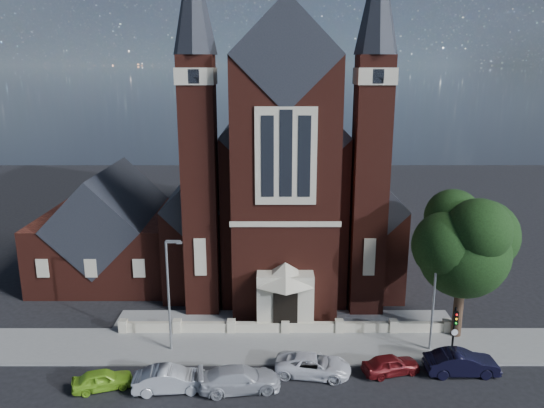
{
  "coord_description": "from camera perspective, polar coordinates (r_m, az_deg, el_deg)",
  "views": [
    {
      "loc": [
        -1.0,
        -29.14,
        19.23
      ],
      "look_at": [
        -0.98,
        12.0,
        8.47
      ],
      "focal_mm": 35.0,
      "sensor_mm": 36.0,
      "label": 1
    }
  ],
  "objects": [
    {
      "name": "street_tree",
      "position": [
        39.37,
        20.24,
        -4.45
      ],
      "size": [
        6.4,
        6.6,
        10.7
      ],
      "color": "black",
      "rests_on": "ground"
    },
    {
      "name": "parish_hall",
      "position": [
        51.76,
        -16.9,
        -3.1
      ],
      "size": [
        12.0,
        12.2,
        10.24
      ],
      "color": "#451A12",
      "rests_on": "ground"
    },
    {
      "name": "pavement_strip",
      "position": [
        38.76,
        1.5,
        -15.09
      ],
      "size": [
        60.0,
        5.0,
        0.12
      ],
      "primitive_type": "cube",
      "color": "slate",
      "rests_on": "ground"
    },
    {
      "name": "street_lamp_left",
      "position": [
        36.88,
        -10.96,
        -9.01
      ],
      "size": [
        1.16,
        0.22,
        8.09
      ],
      "color": "gray",
      "rests_on": "ground"
    },
    {
      "name": "car_silver_a",
      "position": [
        34.51,
        -10.9,
        -18.05
      ],
      "size": [
        4.61,
        2.02,
        1.48
      ],
      "primitive_type": "imported",
      "rotation": [
        0.0,
        0.0,
        1.68
      ],
      "color": "#A0A3A7",
      "rests_on": "ground"
    },
    {
      "name": "car_lime_van",
      "position": [
        35.72,
        -17.78,
        -17.54
      ],
      "size": [
        3.87,
        2.48,
        1.23
      ],
      "primitive_type": "imported",
      "rotation": [
        0.0,
        0.0,
        1.88
      ],
      "color": "#85C327",
      "rests_on": "ground"
    },
    {
      "name": "forecourt_wall",
      "position": [
        40.51,
        1.43,
        -13.69
      ],
      "size": [
        24.0,
        0.4,
        0.9
      ],
      "primitive_type": "cube",
      "color": "#BAB094",
      "rests_on": "ground"
    },
    {
      "name": "church",
      "position": [
        53.25,
        1.05,
        2.68
      ],
      "size": [
        20.01,
        34.9,
        29.2
      ],
      "color": "#451A12",
      "rests_on": "ground"
    },
    {
      "name": "car_white_suv",
      "position": [
        35.53,
        4.44,
        -16.89
      ],
      "size": [
        5.13,
        2.96,
        1.35
      ],
      "primitive_type": "imported",
      "rotation": [
        0.0,
        0.0,
        1.42
      ],
      "color": "white",
      "rests_on": "ground"
    },
    {
      "name": "ground",
      "position": [
        48.16,
        1.18,
        -8.88
      ],
      "size": [
        120.0,
        120.0,
        0.0
      ],
      "primitive_type": "plane",
      "color": "black",
      "rests_on": "ground"
    },
    {
      "name": "car_silver_b",
      "position": [
        34.07,
        -3.52,
        -18.27
      ],
      "size": [
        5.27,
        2.75,
        1.46
      ],
      "primitive_type": "imported",
      "rotation": [
        0.0,
        0.0,
        1.72
      ],
      "color": "#AFB1B8",
      "rests_on": "ground"
    },
    {
      "name": "traffic_signal",
      "position": [
        37.65,
        19.02,
        -12.45
      ],
      "size": [
        0.28,
        0.42,
        4.0
      ],
      "color": "black",
      "rests_on": "ground"
    },
    {
      "name": "car_dark_red",
      "position": [
        36.36,
        12.67,
        -16.5
      ],
      "size": [
        4.0,
        2.43,
        1.27
      ],
      "primitive_type": "imported",
      "rotation": [
        0.0,
        0.0,
        1.83
      ],
      "color": "maroon",
      "rests_on": "ground"
    },
    {
      "name": "car_navy",
      "position": [
        37.48,
        19.7,
        -15.8
      ],
      "size": [
        4.69,
        1.71,
        1.54
      ],
      "primitive_type": "imported",
      "rotation": [
        0.0,
        0.0,
        1.59
      ],
      "color": "black",
      "rests_on": "ground"
    },
    {
      "name": "street_lamp_right",
      "position": [
        37.89,
        17.2,
        -8.76
      ],
      "size": [
        1.16,
        0.22,
        8.09
      ],
      "color": "gray",
      "rests_on": "ground"
    },
    {
      "name": "forecourt_paving",
      "position": [
        42.28,
        1.36,
        -12.4
      ],
      "size": [
        26.0,
        3.0,
        0.14
      ],
      "primitive_type": "cube",
      "color": "slate",
      "rests_on": "ground"
    }
  ]
}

